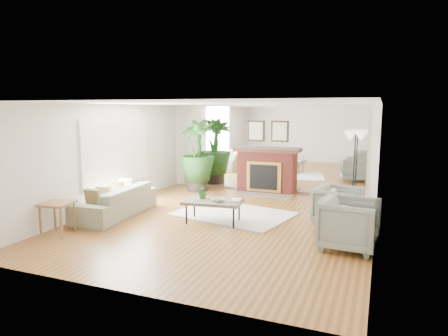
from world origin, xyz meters
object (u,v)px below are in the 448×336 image
at_px(coffee_table, 213,202).
at_px(floor_lamp, 355,142).
at_px(side_table, 57,208).
at_px(potted_ficus, 197,153).
at_px(sofa, 116,201).
at_px(armchair_front, 349,224).
at_px(fireplace, 266,170).
at_px(armchair_back, 337,206).

distance_m(coffee_table, floor_lamp, 4.19).
xyz_separation_m(side_table, potted_ficus, (0.73, 4.70, 0.59)).
bearing_deg(sofa, potted_ficus, 166.68).
relative_size(sofa, potted_ficus, 1.09).
distance_m(sofa, armchair_front, 5.06).
height_order(side_table, potted_ficus, potted_ficus).
distance_m(armchair_front, floor_lamp, 3.84).
bearing_deg(fireplace, potted_ficus, -166.13).
xyz_separation_m(armchair_front, floor_lamp, (-0.19, 3.67, 1.11)).
xyz_separation_m(sofa, side_table, (-0.20, -1.52, 0.19)).
relative_size(coffee_table, side_table, 2.04).
bearing_deg(floor_lamp, sofa, -145.31).
height_order(sofa, floor_lamp, floor_lamp).
xyz_separation_m(coffee_table, floor_lamp, (2.60, 3.09, 1.11)).
bearing_deg(armchair_front, potted_ficus, 57.54).
height_order(armchair_front, floor_lamp, floor_lamp).
distance_m(coffee_table, potted_ficus, 3.44).
bearing_deg(coffee_table, fireplace, 86.82).
relative_size(fireplace, armchair_back, 2.35).
bearing_deg(floor_lamp, side_table, -136.01).
bearing_deg(armchair_front, armchair_back, 18.65).
distance_m(armchair_back, floor_lamp, 2.51).
bearing_deg(coffee_table, side_table, -143.85).
bearing_deg(armchair_front, fireplace, 38.43).
distance_m(coffee_table, armchair_front, 2.85).
bearing_deg(sofa, floor_lamp, 120.78).
bearing_deg(armchair_back, sofa, 114.03).
height_order(coffee_table, potted_ficus, potted_ficus).
bearing_deg(armchair_front, side_table, 108.15).
bearing_deg(armchair_back, fireplace, 52.31).
relative_size(sofa, floor_lamp, 1.25).
distance_m(fireplace, side_table, 5.81).
xyz_separation_m(sofa, armchair_front, (5.05, -0.31, 0.11)).
relative_size(fireplace, potted_ficus, 0.98).
height_order(coffee_table, armchair_front, armchair_front).
xyz_separation_m(side_table, floor_lamp, (5.06, 4.89, 1.03)).
distance_m(armchair_front, potted_ficus, 5.75).
distance_m(sofa, floor_lamp, 6.04).
relative_size(side_table, floor_lamp, 0.35).
xyz_separation_m(potted_ficus, floor_lamp, (4.34, 0.19, 0.44)).
bearing_deg(fireplace, side_table, -117.13).
bearing_deg(side_table, potted_ficus, 81.22).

